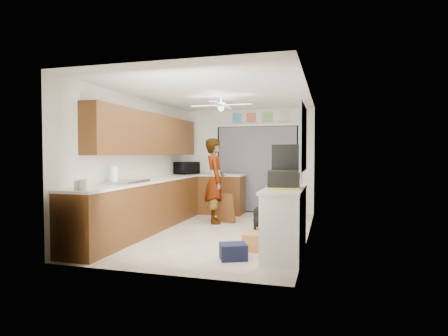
# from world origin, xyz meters

# --- Properties ---
(floor) EXTENTS (5.00, 5.00, 0.00)m
(floor) POSITION_xyz_m (0.00, 0.00, 0.00)
(floor) COLOR beige
(floor) RESTS_ON ground
(ceiling) EXTENTS (5.00, 5.00, 0.00)m
(ceiling) POSITION_xyz_m (0.00, 0.00, 2.50)
(ceiling) COLOR white
(ceiling) RESTS_ON ground
(wall_back) EXTENTS (3.20, 0.00, 3.20)m
(wall_back) POSITION_xyz_m (0.00, 2.50, 1.25)
(wall_back) COLOR white
(wall_back) RESTS_ON ground
(wall_front) EXTENTS (3.20, 0.00, 3.20)m
(wall_front) POSITION_xyz_m (0.00, -2.50, 1.25)
(wall_front) COLOR white
(wall_front) RESTS_ON ground
(wall_left) EXTENTS (0.00, 5.00, 5.00)m
(wall_left) POSITION_xyz_m (-1.60, 0.00, 1.25)
(wall_left) COLOR white
(wall_left) RESTS_ON ground
(wall_right) EXTENTS (0.00, 5.00, 5.00)m
(wall_right) POSITION_xyz_m (1.60, 0.00, 1.25)
(wall_right) COLOR white
(wall_right) RESTS_ON ground
(left_base_cabinets) EXTENTS (0.60, 4.80, 0.90)m
(left_base_cabinets) POSITION_xyz_m (-1.30, 0.00, 0.45)
(left_base_cabinets) COLOR brown
(left_base_cabinets) RESTS_ON floor
(left_countertop) EXTENTS (0.62, 4.80, 0.04)m
(left_countertop) POSITION_xyz_m (-1.29, 0.00, 0.92)
(left_countertop) COLOR white
(left_countertop) RESTS_ON left_base_cabinets
(upper_cabinets) EXTENTS (0.32, 4.00, 0.80)m
(upper_cabinets) POSITION_xyz_m (-1.44, 0.20, 1.80)
(upper_cabinets) COLOR brown
(upper_cabinets) RESTS_ON wall_left
(sink_basin) EXTENTS (0.50, 0.76, 0.06)m
(sink_basin) POSITION_xyz_m (-1.29, -1.00, 0.95)
(sink_basin) COLOR silver
(sink_basin) RESTS_ON left_countertop
(faucet) EXTENTS (0.03, 0.03, 0.22)m
(faucet) POSITION_xyz_m (-1.48, -1.00, 1.05)
(faucet) COLOR silver
(faucet) RESTS_ON left_countertop
(peninsula_base) EXTENTS (1.00, 0.60, 0.90)m
(peninsula_base) POSITION_xyz_m (-0.50, 2.00, 0.45)
(peninsula_base) COLOR brown
(peninsula_base) RESTS_ON floor
(peninsula_top) EXTENTS (1.04, 0.64, 0.04)m
(peninsula_top) POSITION_xyz_m (-0.50, 2.00, 0.92)
(peninsula_top) COLOR white
(peninsula_top) RESTS_ON peninsula_base
(back_opening_recess) EXTENTS (2.00, 0.06, 2.10)m
(back_opening_recess) POSITION_xyz_m (0.25, 2.47, 1.05)
(back_opening_recess) COLOR black
(back_opening_recess) RESTS_ON wall_back
(curtain_panel) EXTENTS (1.90, 0.03, 2.05)m
(curtain_panel) POSITION_xyz_m (0.25, 2.43, 1.05)
(curtain_panel) COLOR slate
(curtain_panel) RESTS_ON wall_back
(door_trim_left) EXTENTS (0.06, 0.04, 2.10)m
(door_trim_left) POSITION_xyz_m (-0.77, 2.44, 1.05)
(door_trim_left) COLOR white
(door_trim_left) RESTS_ON wall_back
(door_trim_right) EXTENTS (0.06, 0.04, 2.10)m
(door_trim_right) POSITION_xyz_m (1.27, 2.44, 1.05)
(door_trim_right) COLOR white
(door_trim_right) RESTS_ON wall_back
(door_trim_head) EXTENTS (2.10, 0.04, 0.06)m
(door_trim_head) POSITION_xyz_m (0.25, 2.44, 2.12)
(door_trim_head) COLOR white
(door_trim_head) RESTS_ON wall_back
(header_frame_1) EXTENTS (0.22, 0.02, 0.22)m
(header_frame_1) POSITION_xyz_m (-0.25, 2.47, 2.30)
(header_frame_1) COLOR #4F92D2
(header_frame_1) RESTS_ON wall_back
(header_frame_2) EXTENTS (0.22, 0.02, 0.22)m
(header_frame_2) POSITION_xyz_m (0.10, 2.47, 2.30)
(header_frame_2) COLOR #CC5B4C
(header_frame_2) RESTS_ON wall_back
(header_frame_3) EXTENTS (0.22, 0.02, 0.22)m
(header_frame_3) POSITION_xyz_m (0.50, 2.47, 2.30)
(header_frame_3) COLOR #74BB6A
(header_frame_3) RESTS_ON wall_back
(header_frame_4) EXTENTS (0.22, 0.02, 0.22)m
(header_frame_4) POSITION_xyz_m (0.90, 2.47, 2.30)
(header_frame_4) COLOR beige
(header_frame_4) RESTS_ON wall_back
(route66_sign) EXTENTS (0.22, 0.02, 0.26)m
(route66_sign) POSITION_xyz_m (-0.95, 2.47, 2.30)
(route66_sign) COLOR silver
(route66_sign) RESTS_ON wall_back
(right_counter_base) EXTENTS (0.50, 1.40, 0.90)m
(right_counter_base) POSITION_xyz_m (1.35, -1.20, 0.45)
(right_counter_base) COLOR white
(right_counter_base) RESTS_ON floor
(right_counter_top) EXTENTS (0.54, 1.44, 0.04)m
(right_counter_top) POSITION_xyz_m (1.34, -1.20, 0.92)
(right_counter_top) COLOR white
(right_counter_top) RESTS_ON right_counter_base
(abstract_painting) EXTENTS (0.03, 1.15, 0.95)m
(abstract_painting) POSITION_xyz_m (1.58, -1.00, 1.65)
(abstract_painting) COLOR #EC576E
(abstract_painting) RESTS_ON wall_right
(ceiling_fan) EXTENTS (1.14, 1.14, 0.24)m
(ceiling_fan) POSITION_xyz_m (0.00, 0.20, 2.32)
(ceiling_fan) COLOR white
(ceiling_fan) RESTS_ON ceiling
(microwave) EXTENTS (0.53, 0.63, 0.29)m
(microwave) POSITION_xyz_m (-1.29, 1.75, 1.09)
(microwave) COLOR black
(microwave) RESTS_ON left_countertop
(jar_a) EXTENTS (0.14, 0.14, 0.15)m
(jar_a) POSITION_xyz_m (-1.20, -2.25, 1.01)
(jar_a) COLOR silver
(jar_a) RESTS_ON left_countertop
(jar_b) EXTENTS (0.10, 0.10, 0.13)m
(jar_b) POSITION_xyz_m (-1.28, -2.25, 1.00)
(jar_b) COLOR silver
(jar_b) RESTS_ON left_countertop
(paper_towel_roll) EXTENTS (0.16, 0.16, 0.28)m
(paper_towel_roll) POSITION_xyz_m (-1.34, -1.27, 1.08)
(paper_towel_roll) COLOR white
(paper_towel_roll) RESTS_ON left_countertop
(suitcase) EXTENTS (0.49, 0.62, 0.25)m
(suitcase) POSITION_xyz_m (1.32, -1.17, 1.06)
(suitcase) COLOR black
(suitcase) RESTS_ON right_counter_top
(suitcase_rim) EXTENTS (0.51, 0.63, 0.02)m
(suitcase_rim) POSITION_xyz_m (1.32, -1.17, 0.95)
(suitcase_rim) COLOR yellow
(suitcase_rim) RESTS_ON suitcase
(suitcase_lid) EXTENTS (0.42, 0.08, 0.50)m
(suitcase_lid) POSITION_xyz_m (1.32, -0.88, 1.31)
(suitcase_lid) COLOR black
(suitcase_lid) RESTS_ON suitcase
(cardboard_box) EXTENTS (0.42, 0.32, 0.25)m
(cardboard_box) POSITION_xyz_m (0.93, -1.11, 0.13)
(cardboard_box) COLOR #C0643C
(cardboard_box) RESTS_ON floor
(navy_crate) EXTENTS (0.44, 0.41, 0.21)m
(navy_crate) POSITION_xyz_m (0.71, -1.66, 0.11)
(navy_crate) COLOR black
(navy_crate) RESTS_ON floor
(cabinet_door_panel) EXTENTS (0.44, 0.25, 0.62)m
(cabinet_door_panel) POSITION_xyz_m (-0.11, 0.85, 0.31)
(cabinet_door_panel) COLOR brown
(cabinet_door_panel) RESTS_ON floor
(man) EXTENTS (0.63, 0.74, 1.74)m
(man) POSITION_xyz_m (-0.32, 0.84, 0.87)
(man) COLOR white
(man) RESTS_ON floor
(dog) EXTENTS (0.26, 0.57, 0.44)m
(dog) POSITION_xyz_m (0.67, 0.53, 0.22)
(dog) COLOR black
(dog) RESTS_ON floor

